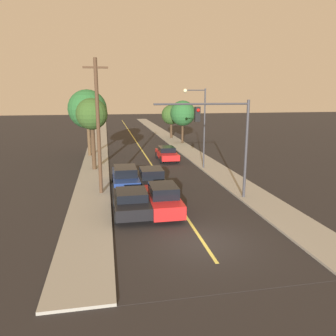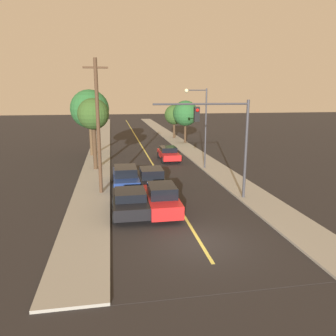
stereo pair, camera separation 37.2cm
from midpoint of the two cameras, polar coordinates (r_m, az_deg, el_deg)
ground_plane at (r=15.70m, az=5.47°, el=-12.81°), size 200.00×200.00×0.00m
road_surface at (r=50.20m, az=-6.03°, el=4.98°), size 8.27×80.00×0.01m
sidewalk_left at (r=50.04m, az=-12.21°, el=4.80°), size 2.50×80.00×0.12m
sidewalk_right at (r=50.91m, az=0.05°, el=5.22°), size 2.50×80.00×0.12m
car_near_lane_front at (r=19.07m, az=-1.45°, el=-5.34°), size 1.85×4.57×1.69m
car_near_lane_second at (r=23.76m, az=-3.38°, el=-1.83°), size 1.91×4.39×1.55m
car_outer_lane_front at (r=18.95m, az=-6.94°, el=-5.80°), size 2.05×4.30×1.45m
car_outer_lane_second at (r=24.44m, az=-7.88°, el=-1.52°), size 1.93×5.14×1.56m
car_far_oncoming at (r=33.97m, az=-0.53°, el=2.57°), size 1.90×4.61×1.41m
traffic_signal_mast at (r=20.84m, az=9.46°, el=6.29°), size 6.06×0.42×6.30m
streetlamp_right at (r=29.64m, az=5.12°, el=8.75°), size 2.06×0.36×7.12m
utility_pole_left at (r=22.24m, az=-12.54°, el=7.23°), size 1.60×0.24×8.89m
tree_left_near at (r=36.72m, az=-14.15°, el=9.90°), size 4.14×4.14×7.13m
tree_left_far at (r=29.71m, az=-13.49°, el=8.99°), size 2.75×2.75×6.31m
tree_right_near at (r=50.50m, az=0.35°, el=9.23°), size 2.95×2.95×5.02m
tree_right_far at (r=45.59m, az=2.34°, el=9.49°), size 3.44×3.44×5.77m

